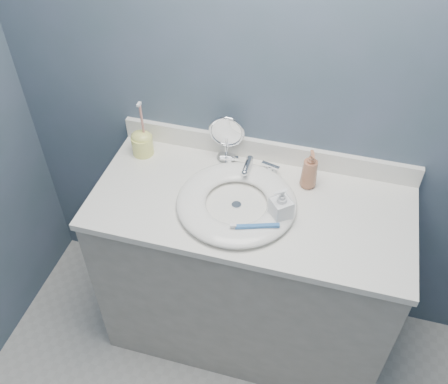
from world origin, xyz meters
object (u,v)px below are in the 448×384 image
(soap_bottle_amber, at_px, (310,169))
(toothbrush_holder, at_px, (142,142))
(soap_bottle_clear, at_px, (281,206))
(makeup_mirror, at_px, (227,137))

(soap_bottle_amber, distance_m, toothbrush_holder, 0.69)
(soap_bottle_amber, xyz_separation_m, soap_bottle_clear, (-0.07, -0.21, -0.01))
(makeup_mirror, bearing_deg, toothbrush_holder, -175.92)
(makeup_mirror, distance_m, soap_bottle_amber, 0.35)
(soap_bottle_amber, bearing_deg, makeup_mirror, 152.04)
(toothbrush_holder, bearing_deg, soap_bottle_amber, -1.11)
(makeup_mirror, bearing_deg, soap_bottle_clear, -50.44)
(makeup_mirror, relative_size, soap_bottle_amber, 1.27)
(makeup_mirror, xyz_separation_m, soap_bottle_amber, (0.35, -0.07, -0.03))
(makeup_mirror, relative_size, toothbrush_holder, 0.84)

